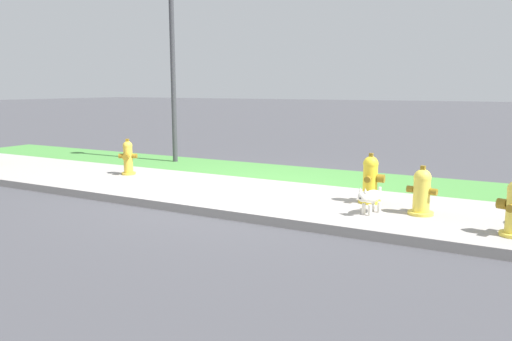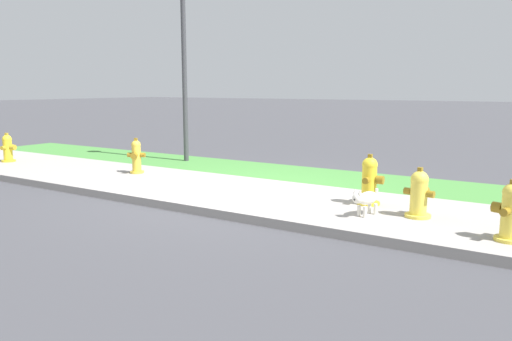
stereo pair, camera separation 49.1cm
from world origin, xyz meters
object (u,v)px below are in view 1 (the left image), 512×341
(fire_hydrant_by_grass_verge, at_px, (128,158))
(small_white_dog, at_px, (370,198))
(street_lamp, at_px, (172,32))
(fire_hydrant_mid_block, at_px, (422,192))
(fire_hydrant_near_corner, at_px, (371,180))

(fire_hydrant_by_grass_verge, distance_m, small_white_dog, 5.03)
(street_lamp, bearing_deg, fire_hydrant_by_grass_verge, -80.70)
(fire_hydrant_mid_block, xyz_separation_m, small_white_dog, (-0.60, -0.31, -0.08))
(fire_hydrant_by_grass_verge, xyz_separation_m, small_white_dog, (4.97, -0.77, -0.10))
(fire_hydrant_near_corner, xyz_separation_m, street_lamp, (-5.09, 1.98, 2.52))
(street_lamp, bearing_deg, small_white_dog, -26.49)
(fire_hydrant_mid_block, distance_m, street_lamp, 6.82)
(fire_hydrant_mid_block, height_order, fire_hydrant_near_corner, fire_hydrant_near_corner)
(street_lamp, bearing_deg, fire_hydrant_mid_block, -21.51)
(small_white_dog, bearing_deg, street_lamp, -101.23)
(fire_hydrant_by_grass_verge, height_order, fire_hydrant_near_corner, fire_hydrant_near_corner)
(small_white_dog, distance_m, street_lamp, 6.46)
(fire_hydrant_near_corner, relative_size, small_white_dog, 1.47)
(fire_hydrant_mid_block, distance_m, fire_hydrant_near_corner, 0.86)
(fire_hydrant_mid_block, relative_size, small_white_dog, 1.32)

